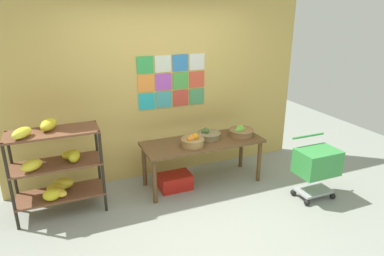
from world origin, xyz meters
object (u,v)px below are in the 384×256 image
(fruit_basket_left, at_px, (241,131))
(produce_crate_under_table, at_px, (175,181))
(display_table, at_px, (203,146))
(banana_shelf_unit, at_px, (55,166))
(fruit_basket_right, at_px, (193,141))
(fruit_basket_centre, at_px, (208,134))
(shopping_cart, at_px, (317,164))

(fruit_basket_left, bearing_deg, produce_crate_under_table, 178.83)
(display_table, bearing_deg, banana_shelf_unit, -179.86)
(fruit_basket_left, bearing_deg, fruit_basket_right, -172.74)
(fruit_basket_centre, bearing_deg, produce_crate_under_table, -172.82)
(banana_shelf_unit, height_order, fruit_basket_left, banana_shelf_unit)
(produce_crate_under_table, relative_size, shopping_cart, 0.54)
(banana_shelf_unit, bearing_deg, display_table, 0.14)
(fruit_basket_centre, xyz_separation_m, fruit_basket_left, (0.49, -0.09, 0.01))
(fruit_basket_left, xyz_separation_m, produce_crate_under_table, (-1.03, 0.02, -0.61))
(display_table, bearing_deg, fruit_basket_centre, 31.28)
(display_table, xyz_separation_m, fruit_basket_left, (0.60, -0.02, 0.14))
(fruit_basket_right, bearing_deg, display_table, 31.12)
(produce_crate_under_table, bearing_deg, fruit_basket_left, -1.17)
(banana_shelf_unit, bearing_deg, fruit_basket_right, -3.87)
(fruit_basket_centre, xyz_separation_m, produce_crate_under_table, (-0.53, -0.07, -0.61))
(banana_shelf_unit, relative_size, shopping_cart, 1.46)
(fruit_basket_right, distance_m, shopping_cart, 1.66)
(banana_shelf_unit, height_order, fruit_basket_centre, banana_shelf_unit)
(display_table, distance_m, produce_crate_under_table, 0.63)
(fruit_basket_left, relative_size, produce_crate_under_table, 0.81)
(fruit_basket_right, distance_m, produce_crate_under_table, 0.67)
(banana_shelf_unit, height_order, display_table, banana_shelf_unit)
(display_table, height_order, fruit_basket_centre, fruit_basket_centre)
(produce_crate_under_table, bearing_deg, shopping_cart, -29.72)
(produce_crate_under_table, height_order, shopping_cart, shopping_cart)
(fruit_basket_right, bearing_deg, shopping_cart, -29.76)
(fruit_basket_right, xyz_separation_m, fruit_basket_left, (0.81, 0.10, -0.01))
(display_table, xyz_separation_m, fruit_basket_centre, (0.11, 0.07, 0.13))
(produce_crate_under_table, distance_m, shopping_cart, 1.93)
(fruit_basket_centre, height_order, shopping_cart, shopping_cart)
(produce_crate_under_table, bearing_deg, display_table, -0.16)
(shopping_cart, bearing_deg, fruit_basket_left, 132.37)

